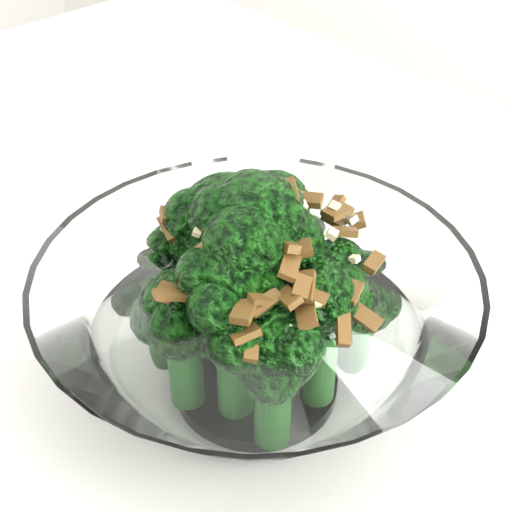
% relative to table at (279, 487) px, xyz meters
% --- Properties ---
extents(table, '(1.41, 1.20, 0.75)m').
position_rel_table_xyz_m(table, '(0.00, 0.00, 0.00)').
color(table, white).
rests_on(table, ground).
extents(broccoli_dish, '(0.23, 0.23, 0.14)m').
position_rel_table_xyz_m(broccoli_dish, '(-0.02, 0.01, 0.12)').
color(broccoli_dish, white).
rests_on(broccoli_dish, table).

